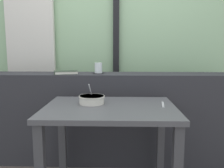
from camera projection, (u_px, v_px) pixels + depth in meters
The scene contains 10 objects.
outdoor_backdrop at pixel (106, 26), 2.88m from camera, with size 4.80×0.08×2.80m, color #9EC699.
curtain_left_panel at pixel (31, 38), 2.83m from camera, with size 0.56×0.06×2.50m, color silver.
window_divider_post at pixel (116, 34), 2.82m from camera, with size 0.07×0.05×2.60m, color black.
dark_console_ledge at pixel (103, 118), 2.41m from camera, with size 2.80×0.33×0.89m, color #2D2D33.
breakfast_table at pixel (110, 122), 1.78m from camera, with size 0.96×0.70×0.71m.
coaster_square at pixel (98, 73), 2.34m from camera, with size 0.10×0.10×0.01m, color black.
juice_glass at pixel (98, 68), 2.33m from camera, with size 0.07×0.07×0.10m.
closed_book at pixel (66, 72), 2.30m from camera, with size 0.25×0.19×0.03m.
soup_bowl at pixel (92, 100), 1.85m from camera, with size 0.20×0.20×0.15m.
fork_utensil at pixel (163, 105), 1.81m from camera, with size 0.02×0.17×0.01m, color silver.
Camera 1 is at (0.16, -1.78, 1.14)m, focal length 38.70 mm.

